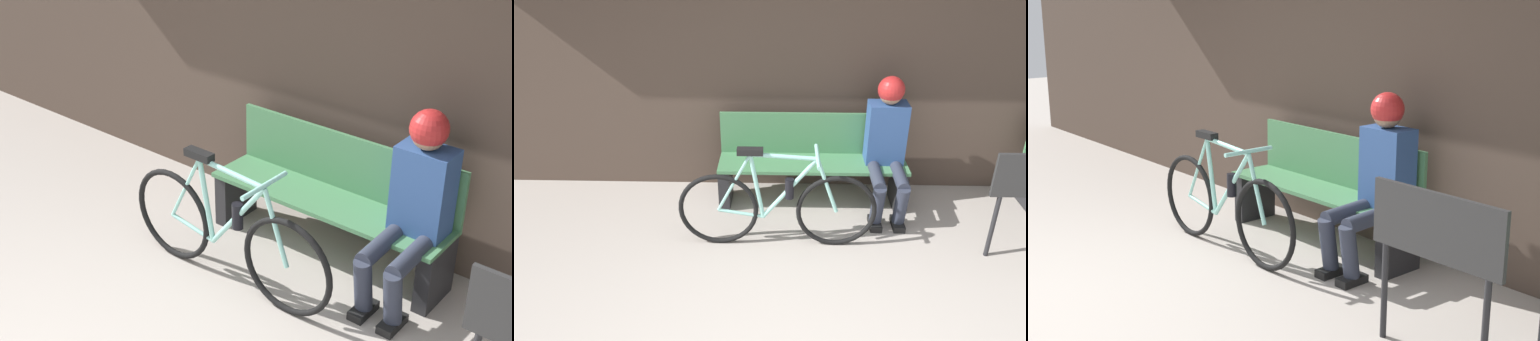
# 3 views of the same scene
# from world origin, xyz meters

# --- Properties ---
(storefront_wall) EXTENTS (12.00, 0.56, 3.20)m
(storefront_wall) POSITION_xyz_m (0.00, 2.45, 1.66)
(storefront_wall) COLOR #4C3D33
(storefront_wall) RESTS_ON ground_plane
(park_bench_near) EXTENTS (1.71, 0.42, 0.84)m
(park_bench_near) POSITION_xyz_m (0.12, 2.11, 0.39)
(park_bench_near) COLOR #477F51
(park_bench_near) RESTS_ON ground_plane
(bicycle) EXTENTS (1.61, 0.40, 0.88)m
(bicycle) POSITION_xyz_m (-0.19, 1.39, 0.36)
(bicycle) COLOR black
(bicycle) RESTS_ON ground_plane
(person_seated) EXTENTS (0.34, 0.65, 1.24)m
(person_seated) POSITION_xyz_m (0.77, 1.99, 0.70)
(person_seated) COLOR #2D3342
(person_seated) RESTS_ON ground_plane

